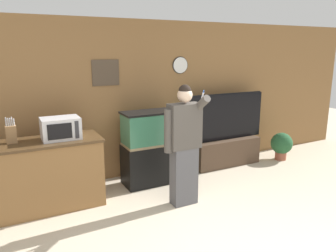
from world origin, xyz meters
The scene contains 8 objects.
wall_back_paneled centered at (0.00, 3.14, 1.30)m, with size 10.00×0.08×2.60m.
counter_island centered at (-1.46, 2.49, 0.48)m, with size 1.49×0.66×0.95m.
microwave centered at (-1.23, 2.48, 1.10)m, with size 0.49×0.36×0.29m.
knife_block centered at (-1.82, 2.55, 1.08)m, with size 0.13×0.10×0.33m.
aquarium_on_stand centered at (0.20, 2.63, 0.59)m, with size 0.98×0.46×1.18m.
tv_on_stand centered at (1.75, 2.78, 0.40)m, with size 1.59×0.40×1.35m.
person_standing centered at (0.25, 1.74, 0.87)m, with size 0.53×0.40×1.68m.
potted_plant centered at (2.91, 2.52, 0.31)m, with size 0.42×0.42×0.54m.
Camera 1 is at (-1.88, -1.96, 2.12)m, focal length 35.00 mm.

